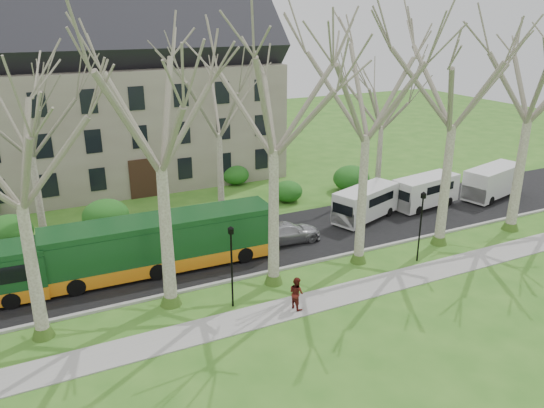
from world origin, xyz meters
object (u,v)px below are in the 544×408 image
(pedestrian_b, at_px, (296,293))
(van_a, at_px, (366,204))
(van_b, at_px, (425,192))
(sedan, at_px, (287,232))
(van_c, at_px, (493,182))
(bus_follow, at_px, (163,242))

(pedestrian_b, bearing_deg, van_a, -63.16)
(van_a, bearing_deg, van_b, -17.72)
(van_a, bearing_deg, sedan, 169.28)
(van_c, bearing_deg, van_a, 163.95)
(bus_follow, distance_m, van_b, 20.86)
(sedan, distance_m, van_b, 12.66)
(van_b, xyz_separation_m, pedestrian_b, (-16.01, -8.78, -0.34))
(bus_follow, relative_size, van_c, 2.26)
(sedan, relative_size, van_c, 0.78)
(pedestrian_b, bearing_deg, van_b, -74.18)
(bus_follow, xyz_separation_m, van_b, (20.80, 1.47, -0.44))
(bus_follow, xyz_separation_m, van_a, (15.13, 1.29, -0.45))
(van_b, bearing_deg, van_c, -13.98)
(sedan, bearing_deg, pedestrian_b, 158.29)
(van_a, xyz_separation_m, van_b, (5.67, 0.18, 0.01))
(van_c, distance_m, pedestrian_b, 23.87)
(bus_follow, bearing_deg, van_b, 5.73)
(van_c, bearing_deg, pedestrian_b, -173.93)
(pedestrian_b, bearing_deg, sedan, -37.33)
(sedan, bearing_deg, van_c, -85.45)
(van_c, xyz_separation_m, pedestrian_b, (-22.43, -8.15, -0.41))
(sedan, distance_m, van_c, 19.03)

